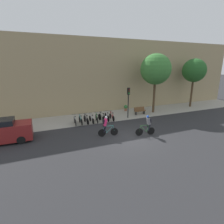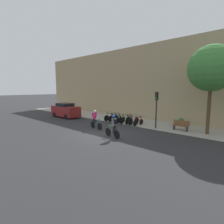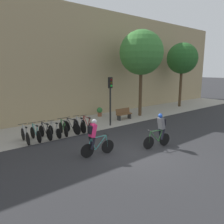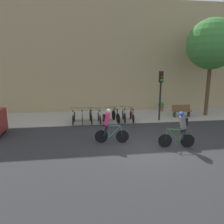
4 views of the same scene
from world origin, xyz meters
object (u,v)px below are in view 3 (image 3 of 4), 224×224
Objects in this scene: parked_bike_6 at (80,125)px; parked_bike_1 at (36,134)px; parked_bike_7 at (87,125)px; traffic_light_pole at (110,92)px; parked_bike_2 at (45,132)px; potted_plant at (100,111)px; cyclist_pink at (94,137)px; parked_bike_0 at (25,136)px; parked_bike_3 at (55,131)px; cyclist_grey at (160,129)px; parked_bike_5 at (72,127)px; parked_bike_4 at (63,129)px; bench at (124,114)px.

parked_bike_1 is at bearing -179.99° from parked_bike_6.
traffic_light_pole reaches higher than parked_bike_7.
potted_plant is at bearing 26.04° from parked_bike_2.
cyclist_pink is 1.04× the size of parked_bike_2.
parked_bike_0 is at bearing 179.98° from parked_bike_1.
cyclist_pink is 4.06m from parked_bike_2.
parked_bike_3 is at bearing -151.64° from potted_plant.
parked_bike_5 is at bearing 114.58° from cyclist_grey.
parked_bike_2 reaches higher than potted_plant.
cyclist_pink is at bearing 161.59° from cyclist_grey.
parked_bike_7 is (1.15, -0.00, -0.03)m from parked_bike_5.
parked_bike_7 is (0.57, -0.00, -0.04)m from parked_bike_6.
parked_bike_0 is 0.57m from parked_bike_1.
parked_bike_7 is 2.82m from traffic_light_pole.
parked_bike_4 is at bearing 179.92° from parked_bike_7.
bench is (5.18, 0.80, 0.05)m from parked_bike_5.
traffic_light_pole is 2.41× the size of bench.
parked_bike_1 is 1.02× the size of parked_bike_4.
cyclist_pink is at bearing -127.79° from potted_plant.
parked_bike_7 is 4.11m from bench.
parked_bike_5 is at bearing -145.73° from potted_plant.
parked_bike_1 is at bearing 179.94° from parked_bike_3.
parked_bike_7 is (3.44, -0.00, -0.03)m from parked_bike_1.
parked_bike_5 reaches higher than parked_bike_2.
potted_plant is (5.38, 6.94, -0.51)m from cyclist_pink.
parked_bike_4 is 2.14× the size of potted_plant.
parked_bike_4 reaches higher than parked_bike_3.
potted_plant is at bearing 42.78° from parked_bike_7.
potted_plant is at bearing 24.06° from parked_bike_1.
bench is (2.05, 0.82, -1.93)m from traffic_light_pole.
cyclist_pink is at bearing -96.38° from parked_bike_4.
parked_bike_1 is at bearing -179.99° from parked_bike_4.
parked_bike_0 is 7.82m from potted_plant.
bench is 2.32m from potted_plant.
parked_bike_5 is 5.28m from potted_plant.
parked_bike_3 reaches higher than parked_bike_7.
cyclist_pink is 4.20m from parked_bike_1.
parked_bike_4 is 0.58m from parked_bike_5.
parked_bike_4 is at bearing 83.62° from cyclist_pink.
cyclist_grey is 5.40m from parked_bike_6.
parked_bike_2 is at bearing -179.98° from parked_bike_4.
parked_bike_1 is 0.57m from parked_bike_2.
parked_bike_4 is 4.20m from traffic_light_pole.
cyclist_grey is 0.52× the size of traffic_light_pole.
parked_bike_4 is at bearing -179.99° from parked_bike_6.
parked_bike_0 is (-5.19, 5.08, -0.53)m from cyclist_grey.
parked_bike_2 is 1.00× the size of parked_bike_5.
cyclist_grey is (3.34, -1.11, 0.00)m from cyclist_pink.
parked_bike_2 is at bearing 179.73° from traffic_light_pole.
parked_bike_3 is 0.97× the size of parked_bike_4.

